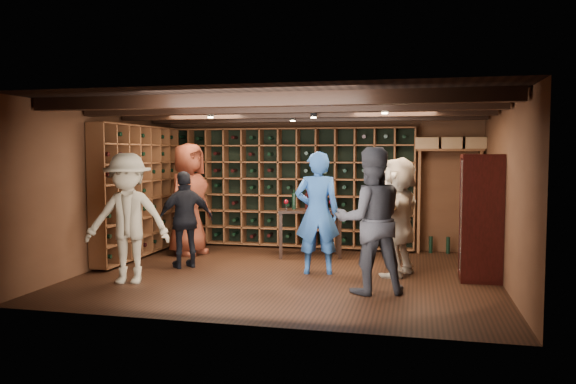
% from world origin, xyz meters
% --- Properties ---
extents(ground, '(6.00, 6.00, 0.00)m').
position_xyz_m(ground, '(0.00, 0.00, 0.00)').
color(ground, black).
rests_on(ground, ground).
extents(room_shell, '(6.00, 6.00, 6.00)m').
position_xyz_m(room_shell, '(0.00, 0.05, 2.42)').
color(room_shell, '#502E1B').
rests_on(room_shell, ground).
extents(wine_rack_back, '(4.65, 0.30, 2.20)m').
position_xyz_m(wine_rack_back, '(-0.52, 2.33, 1.15)').
color(wine_rack_back, brown).
rests_on(wine_rack_back, ground).
extents(wine_rack_left, '(0.30, 2.65, 2.20)m').
position_xyz_m(wine_rack_left, '(-2.83, 0.82, 1.15)').
color(wine_rack_left, brown).
rests_on(wine_rack_left, ground).
extents(crate_shelf, '(1.20, 0.32, 2.07)m').
position_xyz_m(crate_shelf, '(2.41, 2.32, 1.57)').
color(crate_shelf, brown).
rests_on(crate_shelf, ground).
extents(display_cabinet, '(0.55, 0.50, 1.75)m').
position_xyz_m(display_cabinet, '(2.71, 0.20, 0.86)').
color(display_cabinet, black).
rests_on(display_cabinet, ground).
extents(man_blue_shirt, '(0.73, 0.55, 1.82)m').
position_xyz_m(man_blue_shirt, '(0.40, 0.17, 0.91)').
color(man_blue_shirt, navy).
rests_on(man_blue_shirt, ground).
extents(man_grey_suit, '(1.09, 0.97, 1.87)m').
position_xyz_m(man_grey_suit, '(1.26, -0.83, 0.94)').
color(man_grey_suit, black).
rests_on(man_grey_suit, ground).
extents(guest_red_floral, '(0.86, 1.09, 1.97)m').
position_xyz_m(guest_red_floral, '(-2.07, 1.21, 0.98)').
color(guest_red_floral, maroon).
rests_on(guest_red_floral, ground).
extents(guest_woman_black, '(0.92, 0.86, 1.52)m').
position_xyz_m(guest_woman_black, '(-1.68, 0.14, 0.76)').
color(guest_woman_black, black).
rests_on(guest_woman_black, ground).
extents(guest_khaki, '(1.28, 0.90, 1.80)m').
position_xyz_m(guest_khaki, '(-2.04, -1.01, 0.90)').
color(guest_khaki, '#807258').
rests_on(guest_khaki, ground).
extents(guest_beige, '(1.05, 1.69, 1.74)m').
position_xyz_m(guest_beige, '(1.58, 0.34, 0.87)').
color(guest_beige, tan).
rests_on(guest_beige, ground).
extents(tasting_table, '(1.19, 0.78, 1.10)m').
position_xyz_m(tasting_table, '(0.04, 1.47, 0.73)').
color(tasting_table, black).
rests_on(tasting_table, ground).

